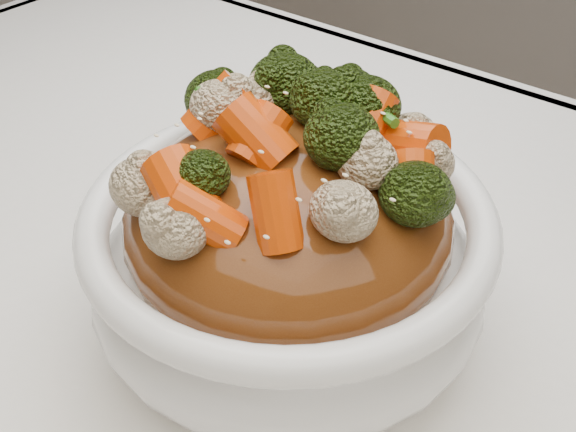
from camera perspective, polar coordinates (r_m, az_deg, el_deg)
The scene contains 7 objects.
bowl at distance 0.37m, azimuth 0.00°, elevation -3.94°, with size 0.21×0.21×0.08m, color white, non-canonical shape.
sauce_base at distance 0.35m, azimuth 0.00°, elevation -0.38°, with size 0.17×0.17×0.09m, color #5D2D0F.
carrots at distance 0.31m, azimuth 0.00°, elevation 8.44°, with size 0.17×0.17×0.05m, color #D04206, non-canonical shape.
broccoli at distance 0.31m, azimuth 0.00°, elevation 8.28°, with size 0.17×0.17×0.04m, color black, non-canonical shape.
cauliflower at distance 0.31m, azimuth 0.00°, elevation 7.97°, with size 0.17×0.17×0.04m, color #D2B98F, non-canonical shape.
scallions at distance 0.31m, azimuth 0.00°, elevation 8.59°, with size 0.13×0.13×0.02m, color #2D731A, non-canonical shape.
sesame_seeds at distance 0.31m, azimuth 0.00°, elevation 8.59°, with size 0.15×0.15×0.01m, color beige, non-canonical shape.
Camera 1 is at (0.12, -0.17, 1.04)m, focal length 42.00 mm.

